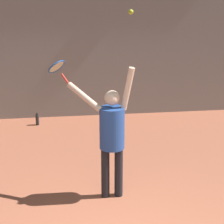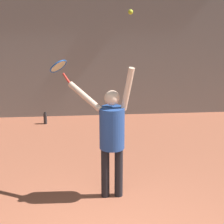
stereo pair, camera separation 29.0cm
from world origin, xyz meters
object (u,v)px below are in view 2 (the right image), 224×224
(tennis_racket, at_px, (59,67))
(water_bottle, at_px, (45,118))
(tennis_ball, at_px, (131,12))
(tennis_player, at_px, (112,132))

(tennis_racket, distance_m, water_bottle, 3.65)
(tennis_racket, xyz_separation_m, tennis_ball, (1.02, -0.66, 0.87))
(tennis_racket, relative_size, tennis_ball, 5.61)
(tennis_ball, xyz_separation_m, water_bottle, (-1.55, 3.77, -2.71))
(tennis_racket, bearing_deg, tennis_player, -33.61)
(tennis_racket, distance_m, tennis_ball, 1.49)
(tennis_racket, bearing_deg, water_bottle, 99.60)
(tennis_ball, bearing_deg, tennis_racket, 147.30)
(tennis_player, distance_m, water_bottle, 3.97)
(tennis_player, distance_m, tennis_racket, 1.30)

